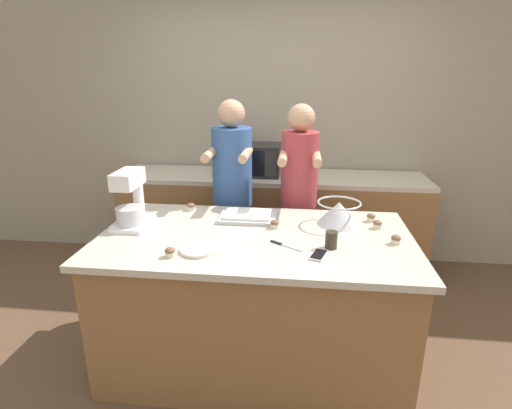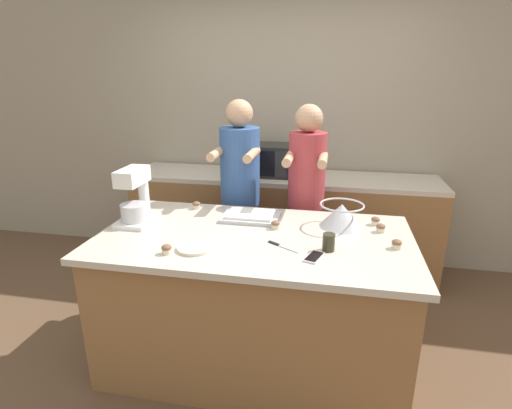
# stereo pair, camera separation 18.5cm
# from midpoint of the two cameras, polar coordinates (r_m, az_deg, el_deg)

# --- Properties ---
(ground_plane) EXTENTS (16.00, 16.00, 0.00)m
(ground_plane) POSITION_cam_midpoint_polar(r_m,az_deg,el_deg) (2.90, 1.74, -20.95)
(ground_plane) COLOR brown
(back_wall) EXTENTS (10.00, 0.06, 2.70)m
(back_wall) POSITION_cam_midpoint_polar(r_m,az_deg,el_deg) (3.94, 6.01, 11.19)
(back_wall) COLOR gray
(back_wall) RESTS_ON ground_plane
(island_counter) EXTENTS (1.90, 1.04, 0.90)m
(island_counter) POSITION_cam_midpoint_polar(r_m,az_deg,el_deg) (2.64, 1.84, -13.39)
(island_counter) COLOR olive
(island_counter) RESTS_ON ground_plane
(back_counter) EXTENTS (2.80, 0.60, 0.94)m
(back_counter) POSITION_cam_midpoint_polar(r_m,az_deg,el_deg) (3.82, 5.08, -2.70)
(back_counter) COLOR olive
(back_counter) RESTS_ON ground_plane
(person_left) EXTENTS (0.33, 0.49, 1.65)m
(person_left) POSITION_cam_midpoint_polar(r_m,az_deg,el_deg) (3.19, -0.62, 0.83)
(person_left) COLOR #232328
(person_left) RESTS_ON ground_plane
(person_right) EXTENTS (0.30, 0.48, 1.62)m
(person_right) POSITION_cam_midpoint_polar(r_m,az_deg,el_deg) (3.13, 8.77, 0.20)
(person_right) COLOR brown
(person_right) RESTS_ON ground_plane
(stand_mixer) EXTENTS (0.20, 0.30, 0.37)m
(stand_mixer) POSITION_cam_midpoint_polar(r_m,az_deg,el_deg) (2.66, -14.97, 0.70)
(stand_mixer) COLOR white
(stand_mixer) RESTS_ON island_counter
(mixing_bowl) EXTENTS (0.28, 0.28, 0.15)m
(mixing_bowl) POSITION_cam_midpoint_polar(r_m,az_deg,el_deg) (2.62, 14.09, -1.44)
(mixing_bowl) COLOR #BCBCC1
(mixing_bowl) RESTS_ON island_counter
(baking_tray) EXTENTS (0.38, 0.27, 0.04)m
(baking_tray) POSITION_cam_midpoint_polar(r_m,az_deg,el_deg) (2.70, 1.18, -1.69)
(baking_tray) COLOR #BCBCC1
(baking_tray) RESTS_ON island_counter
(microwave_oven) EXTENTS (0.49, 0.33, 0.28)m
(microwave_oven) POSITION_cam_midpoint_polar(r_m,az_deg,el_deg) (3.66, 2.66, 6.41)
(microwave_oven) COLOR black
(microwave_oven) RESTS_ON back_counter
(cell_phone) EXTENTS (0.11, 0.16, 0.01)m
(cell_phone) POSITION_cam_midpoint_polar(r_m,az_deg,el_deg) (2.18, 10.72, -7.43)
(cell_phone) COLOR silver
(cell_phone) RESTS_ON island_counter
(drinking_glass) EXTENTS (0.07, 0.07, 0.10)m
(drinking_glass) POSITION_cam_midpoint_polar(r_m,az_deg,el_deg) (2.27, 12.66, -5.33)
(drinking_glass) COLOR #332D1E
(drinking_glass) RESTS_ON island_counter
(small_plate) EXTENTS (0.20, 0.20, 0.02)m
(small_plate) POSITION_cam_midpoint_polar(r_m,az_deg,el_deg) (2.26, -6.43, -6.23)
(small_plate) COLOR beige
(small_plate) RESTS_ON island_counter
(knife) EXTENTS (0.19, 0.13, 0.01)m
(knife) POSITION_cam_midpoint_polar(r_m,az_deg,el_deg) (2.29, 5.96, -5.97)
(knife) COLOR #BCBCC1
(knife) RESTS_ON island_counter
(cupcake_0) EXTENTS (0.06, 0.06, 0.05)m
(cupcake_0) POSITION_cam_midpoint_polar(r_m,az_deg,el_deg) (2.90, -6.72, -0.11)
(cupcake_0) COLOR beige
(cupcake_0) RESTS_ON island_counter
(cupcake_1) EXTENTS (0.06, 0.06, 0.05)m
(cupcake_1) POSITION_cam_midpoint_polar(r_m,az_deg,el_deg) (2.22, -10.33, -6.34)
(cupcake_1) COLOR beige
(cupcake_1) RESTS_ON island_counter
(cupcake_2) EXTENTS (0.06, 0.06, 0.05)m
(cupcake_2) POSITION_cam_midpoint_polar(r_m,az_deg,el_deg) (2.41, 21.55, -5.31)
(cupcake_2) COLOR beige
(cupcake_2) RESTS_ON island_counter
(cupcake_3) EXTENTS (0.06, 0.06, 0.05)m
(cupcake_3) POSITION_cam_midpoint_polar(r_m,az_deg,el_deg) (2.73, 18.58, -2.25)
(cupcake_3) COLOR beige
(cupcake_3) RESTS_ON island_counter
(cupcake_4) EXTENTS (0.06, 0.06, 0.05)m
(cupcake_4) POSITION_cam_midpoint_polar(r_m,az_deg,el_deg) (2.53, 4.90, -2.92)
(cupcake_4) COLOR beige
(cupcake_4) RESTS_ON island_counter
(cupcake_5) EXTENTS (0.06, 0.06, 0.05)m
(cupcake_5) POSITION_cam_midpoint_polar(r_m,az_deg,el_deg) (2.62, 19.34, -3.20)
(cupcake_5) COLOR beige
(cupcake_5) RESTS_ON island_counter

